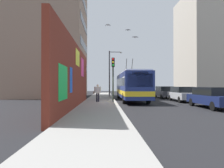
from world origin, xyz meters
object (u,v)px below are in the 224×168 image
Objects in this scene: parked_car_dark_gray at (164,92)px; pedestrian_midblock at (98,92)px; traffic_light at (113,72)px; street_lamp at (111,70)px; city_bus at (131,85)px; parked_car_navy at (212,97)px; parked_car_silver at (182,94)px.

parked_car_dark_gray is 2.81× the size of pedestrian_midblock.
street_lamp reaches higher than traffic_light.
parked_car_navy is (-7.13, -5.20, -0.89)m from city_bus.
parked_car_dark_gray is 11.62m from pedestrian_midblock.
pedestrian_midblock is at bearing 100.08° from parked_car_silver.
city_bus reaches higher than parked_car_dark_gray.
pedestrian_midblock is (4.17, 8.80, 0.29)m from parked_car_navy.
city_bus is at bearing -50.61° from pedestrian_midblock.
city_bus is at bearing -161.88° from street_lamp.
parked_car_navy is 15.49m from street_lamp.
parked_car_navy is 9.74m from pedestrian_midblock.
parked_car_dark_gray is 8.02m from street_lamp.
street_lamp is (13.35, 7.24, 3.06)m from parked_car_navy.
traffic_light is 0.64× the size of street_lamp.
city_bus is 2.42× the size of parked_car_dark_gray.
street_lamp is (9.18, -1.56, 2.78)m from pedestrian_midblock.
parked_car_silver is 10.95m from street_lamp.
parked_car_dark_gray is 1.13× the size of traffic_light.
city_bus is 2.31× the size of parked_car_navy.
parked_car_navy is 1.05× the size of parked_car_dark_gray.
city_bus is at bearing 131.67° from parked_car_dark_gray.
parked_car_silver is at bearing -79.92° from pedestrian_midblock.
traffic_light is (-8.20, 7.35, 2.10)m from parked_car_dark_gray.
parked_car_navy is at bearing -115.82° from traffic_light.
street_lamp is (6.23, 2.04, 2.18)m from city_bus.
parked_car_navy is 2.94× the size of pedestrian_midblock.
parked_car_silver is 7.95m from traffic_light.
parked_car_silver and parked_car_dark_gray have the same top height.
traffic_light is (3.56, 7.35, 2.10)m from parked_car_navy.
traffic_light reaches higher than parked_car_dark_gray.
traffic_light reaches higher than parked_car_navy.
parked_car_silver is 0.90× the size of parked_car_dark_gray.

